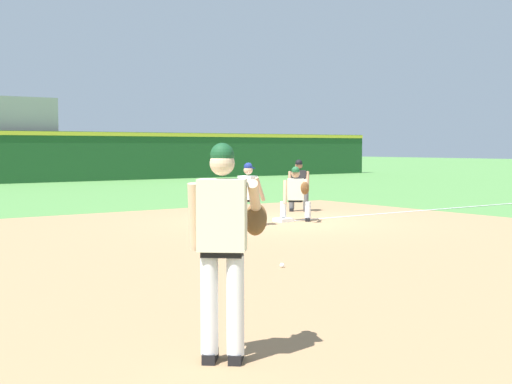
{
  "coord_description": "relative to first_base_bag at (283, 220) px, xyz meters",
  "views": [
    {
      "loc": [
        -10.65,
        -13.53,
        1.83
      ],
      "look_at": [
        -5.18,
        -6.01,
        1.23
      ],
      "focal_mm": 50.0,
      "sensor_mm": 36.0,
      "label": 1
    }
  ],
  "objects": [
    {
      "name": "first_base_bag",
      "position": [
        0.0,
        0.0,
        0.0
      ],
      "size": [
        0.38,
        0.38,
        0.09
      ],
      "primitive_type": "cube",
      "color": "white",
      "rests_on": "ground"
    },
    {
      "name": "infield_dirt_patch",
      "position": [
        -3.7,
        -4.29,
        -0.04
      ],
      "size": [
        18.0,
        18.0,
        0.01
      ],
      "primitive_type": "cube",
      "color": "#A87F56",
      "rests_on": "ground"
    },
    {
      "name": "pitcher",
      "position": [
        -7.37,
        -8.56,
        1.01
      ],
      "size": [
        0.85,
        0.54,
        1.86
      ],
      "color": "black",
      "rests_on": "ground"
    },
    {
      "name": "baserunner",
      "position": [
        -1.25,
        -0.29,
        0.75
      ],
      "size": [
        0.53,
        0.65,
        1.46
      ],
      "color": "black",
      "rests_on": "ground"
    },
    {
      "name": "foul_line_stripe",
      "position": [
        6.02,
        0.0,
        -0.04
      ],
      "size": [
        12.04,
        0.1,
        0.0
      ],
      "primitive_type": "cube",
      "color": "white",
      "rests_on": "ground"
    },
    {
      "name": "baseball",
      "position": [
        -4.07,
        -5.15,
        -0.01
      ],
      "size": [
        0.07,
        0.07,
        0.07
      ],
      "primitive_type": "sphere",
      "color": "white",
      "rests_on": "ground"
    },
    {
      "name": "umpire",
      "position": [
        2.06,
        1.91,
        0.75
      ],
      "size": [
        0.68,
        0.67,
        1.46
      ],
      "color": "black",
      "rests_on": "ground"
    },
    {
      "name": "ground_plane",
      "position": [
        0.0,
        0.0,
        -0.04
      ],
      "size": [
        160.0,
        160.0,
        0.0
      ],
      "primitive_type": "plane",
      "color": "#518942"
    },
    {
      "name": "outfield_wall",
      "position": [
        0.0,
        22.0,
        1.35
      ],
      "size": [
        48.0,
        0.54,
        2.6
      ],
      "color": "#1E4C23",
      "rests_on": "ground"
    },
    {
      "name": "first_baseman",
      "position": [
        0.3,
        -0.13,
        0.69
      ],
      "size": [
        0.71,
        1.09,
        1.34
      ],
      "color": "black",
      "rests_on": "ground"
    }
  ]
}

